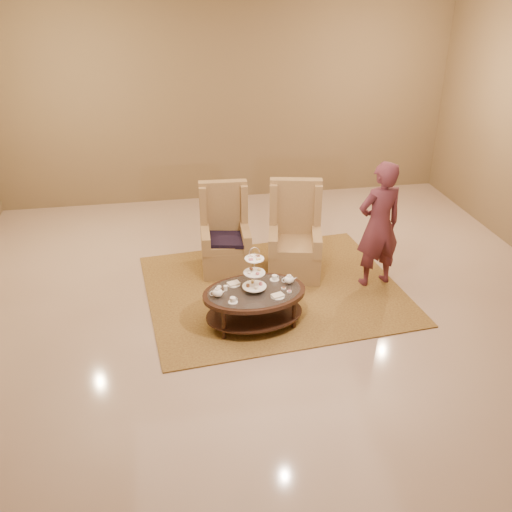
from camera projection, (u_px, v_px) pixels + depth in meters
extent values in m
plane|color=tan|center=(270.00, 311.00, 7.13)|extent=(8.00, 8.00, 0.00)
cube|color=beige|center=(270.00, 311.00, 7.13)|extent=(8.00, 8.00, 0.02)
cube|color=olive|center=(226.00, 101.00, 9.83)|extent=(8.00, 0.04, 3.50)
cube|color=olive|center=(274.00, 289.00, 7.59)|extent=(3.52, 3.02, 0.02)
cylinder|color=black|center=(224.00, 325.00, 6.50)|extent=(0.06, 0.06, 0.40)
cylinder|color=black|center=(294.00, 314.00, 6.70)|extent=(0.06, 0.06, 0.40)
cylinder|color=black|center=(216.00, 305.00, 6.88)|extent=(0.06, 0.06, 0.40)
cylinder|color=black|center=(283.00, 295.00, 7.08)|extent=(0.06, 0.06, 0.40)
cylinder|color=silver|center=(254.00, 272.00, 6.56)|extent=(0.01, 0.01, 0.50)
torus|color=silver|center=(254.00, 252.00, 6.44)|extent=(0.13, 0.02, 0.13)
cylinder|color=white|center=(254.00, 286.00, 6.64)|extent=(0.31, 0.31, 0.01)
cylinder|color=white|center=(254.00, 273.00, 6.56)|extent=(0.28, 0.28, 0.01)
cylinder|color=white|center=(254.00, 259.00, 6.48)|extent=(0.24, 0.24, 0.01)
cylinder|color=#B65D64|center=(261.00, 284.00, 6.65)|extent=(0.04, 0.04, 0.03)
cylinder|color=tan|center=(253.00, 281.00, 6.70)|extent=(0.04, 0.04, 0.03)
cylinder|color=brown|center=(248.00, 286.00, 6.62)|extent=(0.04, 0.04, 0.03)
cylinder|color=white|center=(256.00, 288.00, 6.57)|extent=(0.04, 0.04, 0.03)
ellipsoid|color=tan|center=(259.00, 269.00, 6.59)|extent=(0.05, 0.05, 0.03)
ellipsoid|color=brown|center=(251.00, 269.00, 6.60)|extent=(0.05, 0.05, 0.03)
ellipsoid|color=white|center=(249.00, 273.00, 6.52)|extent=(0.05, 0.05, 0.03)
ellipsoid|color=#B65D64|center=(258.00, 274.00, 6.50)|extent=(0.05, 0.05, 0.03)
cube|color=brown|center=(258.00, 256.00, 6.51)|extent=(0.05, 0.03, 0.02)
cube|color=white|center=(250.00, 256.00, 6.51)|extent=(0.05, 0.03, 0.02)
cube|color=#B65D64|center=(251.00, 259.00, 6.43)|extent=(0.05, 0.03, 0.02)
cube|color=tan|center=(258.00, 259.00, 6.44)|extent=(0.05, 0.03, 0.02)
ellipsoid|color=white|center=(217.00, 293.00, 6.52)|extent=(0.13, 0.13, 0.10)
cylinder|color=white|center=(217.00, 289.00, 6.50)|extent=(0.06, 0.06, 0.01)
sphere|color=white|center=(217.00, 288.00, 6.49)|extent=(0.02, 0.02, 0.02)
cone|color=white|center=(224.00, 291.00, 6.54)|extent=(0.08, 0.03, 0.05)
torus|color=white|center=(212.00, 293.00, 6.51)|extent=(0.07, 0.02, 0.07)
ellipsoid|color=white|center=(289.00, 279.00, 6.80)|extent=(0.13, 0.13, 0.10)
cylinder|color=white|center=(289.00, 276.00, 6.77)|extent=(0.06, 0.06, 0.01)
sphere|color=white|center=(289.00, 275.00, 6.77)|extent=(0.02, 0.02, 0.02)
cone|color=white|center=(295.00, 278.00, 6.81)|extent=(0.08, 0.03, 0.05)
torus|color=white|center=(284.00, 280.00, 6.78)|extent=(0.07, 0.02, 0.07)
cylinder|color=white|center=(233.00, 302.00, 6.44)|extent=(0.12, 0.12, 0.01)
cylinder|color=white|center=(233.00, 300.00, 6.43)|extent=(0.07, 0.07, 0.06)
torus|color=white|center=(236.00, 299.00, 6.44)|extent=(0.04, 0.01, 0.04)
cylinder|color=white|center=(274.00, 280.00, 6.90)|extent=(0.12, 0.12, 0.01)
cylinder|color=white|center=(275.00, 277.00, 6.88)|extent=(0.07, 0.07, 0.06)
torus|color=white|center=(278.00, 277.00, 6.89)|extent=(0.04, 0.01, 0.04)
cylinder|color=white|center=(234.00, 284.00, 6.80)|extent=(0.18, 0.18, 0.01)
cube|color=beige|center=(234.00, 283.00, 6.79)|extent=(0.17, 0.14, 0.02)
cylinder|color=white|center=(278.00, 296.00, 6.55)|extent=(0.18, 0.18, 0.01)
cube|color=beige|center=(278.00, 295.00, 6.54)|extent=(0.17, 0.14, 0.02)
cylinder|color=white|center=(226.00, 288.00, 6.67)|extent=(0.05, 0.05, 0.06)
cylinder|color=white|center=(289.00, 292.00, 6.64)|extent=(0.06, 0.06, 0.01)
cylinder|color=#B65D64|center=(289.00, 291.00, 6.63)|extent=(0.04, 0.04, 0.01)
cylinder|color=white|center=(284.00, 288.00, 6.71)|extent=(0.06, 0.06, 0.01)
cylinder|color=brown|center=(284.00, 287.00, 6.70)|extent=(0.04, 0.04, 0.01)
cylinder|color=white|center=(219.00, 287.00, 6.73)|extent=(0.06, 0.06, 0.01)
cylinder|color=white|center=(219.00, 286.00, 6.73)|extent=(0.04, 0.04, 0.01)
cube|color=#9B7849|center=(226.00, 257.00, 7.99)|extent=(0.70, 0.70, 0.40)
cube|color=#9B7849|center=(226.00, 243.00, 7.84)|extent=(0.59, 0.59, 0.09)
cube|color=#9B7849|center=(224.00, 222.00, 8.04)|extent=(0.67, 0.17, 1.23)
cube|color=#9B7849|center=(203.00, 206.00, 7.85)|extent=(0.11, 0.21, 0.57)
cube|color=#9B7849|center=(244.00, 204.00, 7.91)|extent=(0.11, 0.21, 0.57)
cube|color=#9B7849|center=(206.00, 239.00, 7.77)|extent=(0.15, 0.60, 0.25)
cube|color=#9B7849|center=(246.00, 237.00, 7.83)|extent=(0.15, 0.60, 0.25)
cube|color=black|center=(226.00, 240.00, 7.78)|extent=(0.60, 0.56, 0.06)
cube|color=#9B7849|center=(294.00, 261.00, 7.86)|extent=(0.84, 0.84, 0.42)
cube|color=#9B7849|center=(295.00, 246.00, 7.70)|extent=(0.71, 0.71, 0.10)
cube|color=#9B7849|center=(295.00, 224.00, 7.92)|extent=(0.72, 0.29, 1.30)
cube|color=#9B7849|center=(273.00, 204.00, 7.76)|extent=(0.15, 0.24, 0.60)
cube|color=#9B7849|center=(318.00, 205.00, 7.73)|extent=(0.15, 0.24, 0.60)
cube|color=#9B7849|center=(273.00, 240.00, 7.68)|extent=(0.26, 0.64, 0.26)
cube|color=#9B7849|center=(316.00, 241.00, 7.65)|extent=(0.26, 0.64, 0.26)
imported|color=#55242F|center=(379.00, 225.00, 7.36)|extent=(0.69, 0.52, 1.72)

